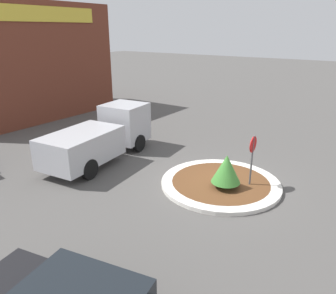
{
  "coord_description": "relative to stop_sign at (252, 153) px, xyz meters",
  "views": [
    {
      "loc": [
        -10.67,
        -4.99,
        5.78
      ],
      "look_at": [
        -0.2,
        2.38,
        1.16
      ],
      "focal_mm": 35.0,
      "sensor_mm": 36.0,
      "label": 1
    }
  ],
  "objects": [
    {
      "name": "utility_truck",
      "position": [
        -1.1,
        6.81,
        -0.31
      ],
      "size": [
        6.1,
        2.65,
        2.26
      ],
      "rotation": [
        0.0,
        0.0,
        0.12
      ],
      "color": "#B2B2B7",
      "rests_on": "ground_plane"
    },
    {
      "name": "stop_sign",
      "position": [
        0.0,
        0.0,
        0.0
      ],
      "size": [
        0.62,
        0.07,
        2.1
      ],
      "color": "#4C4C51",
      "rests_on": "ground_plane"
    },
    {
      "name": "storefront_building",
      "position": [
        1.96,
        17.37,
        2.29
      ],
      "size": [
        10.82,
        6.07,
        7.45
      ],
      "color": "brown",
      "rests_on": "ground_plane"
    },
    {
      "name": "ground_plane",
      "position": [
        -0.43,
        1.02,
        -1.43
      ],
      "size": [
        120.0,
        120.0,
        0.0
      ],
      "primitive_type": "plane",
      "color": "#514F4C"
    },
    {
      "name": "island_shrub",
      "position": [
        -0.78,
        0.65,
        -0.52
      ],
      "size": [
        1.09,
        1.09,
        1.29
      ],
      "color": "brown",
      "rests_on": "traffic_island"
    },
    {
      "name": "traffic_island",
      "position": [
        -0.43,
        1.02,
        -1.36
      ],
      "size": [
        4.64,
        4.64,
        0.16
      ],
      "color": "silver",
      "rests_on": "ground_plane"
    }
  ]
}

